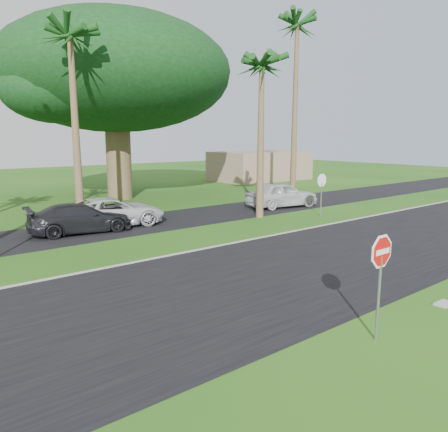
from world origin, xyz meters
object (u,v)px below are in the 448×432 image
car_dark (80,219)px  car_pickup (282,195)px  car_minivan (113,212)px  stop_sign_near (381,266)px  stop_sign_far (322,186)px

car_dark → car_pickup: (13.18, -0.63, 0.12)m
car_dark → car_minivan: 2.00m
stop_sign_near → car_pickup: 18.98m
stop_sign_far → car_dark: bearing=-18.7°
stop_sign_near → stop_sign_far: (11.50, 11.00, 0.00)m
stop_sign_far → car_pickup: stop_sign_far is taller
stop_sign_near → car_dark: stop_sign_near is taller
stop_sign_far → car_pickup: bearing=-98.2°
car_dark → stop_sign_far: bearing=-101.7°
car_dark → stop_sign_near: bearing=-168.6°
stop_sign_far → car_dark: size_ratio=0.54×
car_dark → car_pickup: car_pickup is taller
car_dark → car_minivan: size_ratio=0.92×
stop_sign_near → car_dark: size_ratio=0.54×
car_minivan → car_pickup: car_pickup is taller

